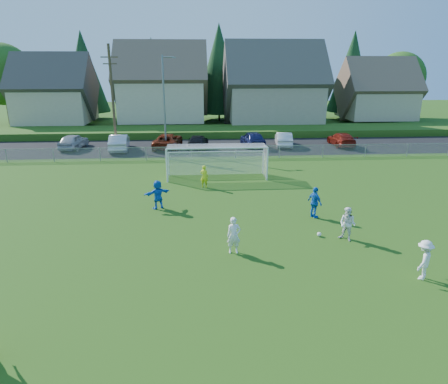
{
  "coord_description": "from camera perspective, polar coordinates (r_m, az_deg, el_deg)",
  "views": [
    {
      "loc": [
        -1.44,
        -13.1,
        8.23
      ],
      "look_at": [
        0.0,
        8.0,
        1.4
      ],
      "focal_mm": 32.0,
      "sensor_mm": 36.0,
      "label": 1
    }
  ],
  "objects": [
    {
      "name": "player_blue_a",
      "position": [
        22.67,
        12.84,
        -1.47
      ],
      "size": [
        0.84,
        1.12,
        1.77
      ],
      "primitive_type": "imported",
      "rotation": [
        0.0,
        0.0,
        2.03
      ],
      "color": "blue",
      "rests_on": "ground"
    },
    {
      "name": "chainlink_fence",
      "position": [
        35.94,
        -1.53,
        5.68
      ],
      "size": [
        52.06,
        0.06,
        1.2
      ],
      "color": "gray",
      "rests_on": "ground"
    },
    {
      "name": "car_e",
      "position": [
        41.66,
        4.13,
        7.57
      ],
      "size": [
        2.39,
        4.85,
        1.59
      ],
      "primitive_type": "imported",
      "rotation": [
        0.0,
        0.0,
        3.25
      ],
      "color": "#141948",
      "rests_on": "ground"
    },
    {
      "name": "soccer_ball",
      "position": [
        20.55,
        13.45,
        -5.9
      ],
      "size": [
        0.22,
        0.22,
        0.22
      ],
      "primitive_type": "sphere",
      "color": "white",
      "rests_on": "ground"
    },
    {
      "name": "car_g",
      "position": [
        43.69,
        16.43,
        7.22
      ],
      "size": [
        1.95,
        4.73,
        1.37
      ],
      "primitive_type": "imported",
      "rotation": [
        0.0,
        0.0,
        3.13
      ],
      "color": "maroon",
      "rests_on": "ground"
    },
    {
      "name": "player_white_b",
      "position": [
        20.19,
        17.23,
        -4.41
      ],
      "size": [
        1.02,
        1.03,
        1.68
      ],
      "primitive_type": "imported",
      "rotation": [
        0.0,
        0.0,
        -0.82
      ],
      "color": "white",
      "rests_on": "ground"
    },
    {
      "name": "player_blue_b",
      "position": [
        23.82,
        -9.44,
        -0.35
      ],
      "size": [
        1.66,
        1.22,
        1.74
      ],
      "primitive_type": "imported",
      "rotation": [
        0.0,
        0.0,
        3.64
      ],
      "color": "blue",
      "rests_on": "ground"
    },
    {
      "name": "car_a",
      "position": [
        43.28,
        -20.72,
        6.79
      ],
      "size": [
        2.29,
        4.58,
        1.5
      ],
      "primitive_type": "imported",
      "rotation": [
        0.0,
        0.0,
        3.02
      ],
      "color": "#A1A3A8",
      "rests_on": "ground"
    },
    {
      "name": "soccer_goal",
      "position": [
        29.92,
        -1.05,
        5.14
      ],
      "size": [
        7.42,
        1.9,
        2.5
      ],
      "color": "white",
      "rests_on": "ground"
    },
    {
      "name": "houses_row",
      "position": [
        55.67,
        -0.4,
        16.97
      ],
      "size": [
        53.9,
        11.45,
        13.27
      ],
      "color": "tan",
      "rests_on": "ground"
    },
    {
      "name": "ground",
      "position": [
        15.53,
        2.07,
        -14.1
      ],
      "size": [
        160.0,
        160.0,
        0.0
      ],
      "primitive_type": "plane",
      "color": "#193D0C",
      "rests_on": "ground"
    },
    {
      "name": "car_b",
      "position": [
        40.97,
        -14.73,
        6.87
      ],
      "size": [
        2.15,
        5.01,
        1.61
      ],
      "primitive_type": "imported",
      "rotation": [
        0.0,
        0.0,
        3.24
      ],
      "color": "silver",
      "rests_on": "ground"
    },
    {
      "name": "goalkeeper",
      "position": [
        27.62,
        -2.84,
        2.24
      ],
      "size": [
        0.67,
        0.57,
        1.58
      ],
      "primitive_type": "imported",
      "rotation": [
        0.0,
        0.0,
        2.75
      ],
      "color": "yellow",
      "rests_on": "ground"
    },
    {
      "name": "car_c",
      "position": [
        41.18,
        -8.02,
        7.25
      ],
      "size": [
        2.98,
        5.59,
        1.49
      ],
      "primitive_type": "imported",
      "rotation": [
        0.0,
        0.0,
        3.05
      ],
      "color": "#661E0B",
      "rests_on": "ground"
    },
    {
      "name": "car_f",
      "position": [
        42.24,
        8.51,
        7.47
      ],
      "size": [
        2.1,
        4.58,
        1.45
      ],
      "primitive_type": "imported",
      "rotation": [
        0.0,
        0.0,
        3.01
      ],
      "color": "silver",
      "rests_on": "ground"
    },
    {
      "name": "player_white_c",
      "position": [
        17.84,
        26.67,
        -8.67
      ],
      "size": [
        1.19,
        1.19,
        1.65
      ],
      "primitive_type": "imported",
      "rotation": [
        0.0,
        0.0,
        3.93
      ],
      "color": "white",
      "rests_on": "ground"
    },
    {
      "name": "asphalt_lot",
      "position": [
        41.45,
        -1.85,
        6.44
      ],
      "size": [
        60.0,
        60.0,
        0.0
      ],
      "primitive_type": "plane",
      "color": "black",
      "rests_on": "ground"
    },
    {
      "name": "player_white_a",
      "position": [
        18.06,
        1.42,
        -6.22
      ],
      "size": [
        0.64,
        0.44,
        1.71
      ],
      "primitive_type": "imported",
      "rotation": [
        0.0,
        0.0,
        0.06
      ],
      "color": "white",
      "rests_on": "ground"
    },
    {
      "name": "tree_row",
      "position": [
        61.9,
        -1.67,
        16.66
      ],
      "size": [
        65.98,
        12.36,
        13.8
      ],
      "color": "#382616",
      "rests_on": "ground"
    },
    {
      "name": "car_d",
      "position": [
        40.58,
        -3.78,
        7.14
      ],
      "size": [
        2.39,
        4.87,
        1.36
      ],
      "primitive_type": "imported",
      "rotation": [
        0.0,
        0.0,
        3.04
      ],
      "color": "black",
      "rests_on": "ground"
    },
    {
      "name": "grass_embankment",
      "position": [
        48.75,
        -2.19,
        8.64
      ],
      "size": [
        70.0,
        6.0,
        0.8
      ],
      "primitive_type": "cube",
      "color": "#1E420F",
      "rests_on": "ground"
    },
    {
      "name": "utility_pole",
      "position": [
        41.02,
        -15.63,
        12.94
      ],
      "size": [
        1.6,
        0.26,
        10.0
      ],
      "color": "#473321",
      "rests_on": "ground"
    },
    {
      "name": "streetlight",
      "position": [
        39.36,
        -8.48,
        12.76
      ],
      "size": [
        1.38,
        0.18,
        9.0
      ],
      "color": "slate",
      "rests_on": "ground"
    }
  ]
}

